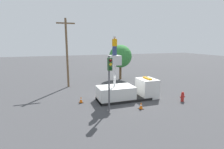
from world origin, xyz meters
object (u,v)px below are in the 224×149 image
traffic_cone_rear (81,100)px  tree_left_bg (120,56)px  traffic_light_pole (110,73)px  traffic_cone_curbside (141,106)px  fire_hydrant (182,97)px  utility_pole (67,51)px  bucket_truck (127,91)px  worker (115,46)px

traffic_cone_rear → tree_left_bg: bearing=49.5°
traffic_light_pole → traffic_cone_curbside: bearing=-6.4°
fire_hydrant → tree_left_bg: tree_left_bg is taller
traffic_light_pole → utility_pole: bearing=104.3°
traffic_light_pole → traffic_cone_curbside: 4.05m
bucket_truck → tree_left_bg: size_ratio=1.16×
fire_hydrant → utility_pole: utility_pole is taller
traffic_light_pole → traffic_cone_rear: bearing=122.8°
worker → traffic_light_pole: 3.47m
bucket_truck → utility_pole: 9.46m
traffic_light_pole → tree_left_bg: tree_left_bg is taller
traffic_cone_curbside → bucket_truck: bearing=90.7°
bucket_truck → utility_pole: (-5.12, 7.05, 3.69)m
worker → traffic_cone_curbside: bearing=-63.2°
worker → tree_left_bg: size_ratio=0.33×
bucket_truck → utility_pole: size_ratio=0.72×
traffic_cone_curbside → traffic_light_pole: bearing=173.6°
fire_hydrant → traffic_cone_curbside: (-4.73, -0.44, -0.17)m
traffic_light_pole → traffic_cone_rear: traffic_light_pole is taller
fire_hydrant → traffic_cone_rear: size_ratio=1.49×
worker → traffic_light_pole: (-1.31, -2.49, -2.04)m
traffic_light_pole → traffic_cone_rear: size_ratio=7.13×
traffic_cone_curbside → utility_pole: (-5.15, 9.83, 4.28)m
traffic_cone_curbside → tree_left_bg: tree_left_bg is taller
traffic_cone_rear → tree_left_bg: size_ratio=0.12×
traffic_cone_rear → traffic_cone_curbside: (4.60, -3.23, -0.01)m
traffic_cone_rear → utility_pole: utility_pole is taller
traffic_cone_curbside → utility_pole: 11.90m
bucket_truck → fire_hydrant: bucket_truck is taller
utility_pole → worker: bearing=-62.0°
utility_pole → traffic_cone_curbside: bearing=-62.4°
traffic_cone_rear → utility_pole: bearing=94.7°
traffic_cone_curbside → fire_hydrant: bearing=5.3°
traffic_light_pole → traffic_cone_curbside: traffic_light_pole is taller
bucket_truck → fire_hydrant: (4.76, -2.35, -0.41)m
worker → traffic_cone_curbside: 5.91m
tree_left_bg → traffic_cone_curbside: bearing=-103.5°
bucket_truck → traffic_cone_rear: bearing=174.5°
traffic_cone_curbside → tree_left_bg: bearing=76.5°
tree_left_bg → utility_pole: utility_pole is taller
traffic_light_pole → utility_pole: (-2.43, 9.53, 1.30)m
fire_hydrant → traffic_cone_rear: 9.74m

